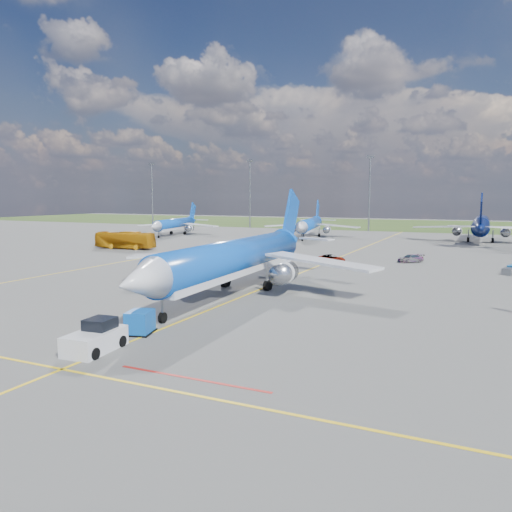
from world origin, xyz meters
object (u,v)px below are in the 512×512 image
at_px(bg_jet_n, 480,241).
at_px(baggage_tug_c, 252,244).
at_px(bg_jet_nw, 175,235).
at_px(pushback_tug, 96,338).
at_px(main_airliner, 236,293).
at_px(service_car_b, 331,259).
at_px(service_car_c, 410,258).
at_px(apron_bus, 125,240).
at_px(bg_jet_nnw, 310,237).
at_px(uld_container, 140,322).
at_px(service_car_a, 223,252).

distance_m(bg_jet_n, baggage_tug_c, 54.47).
bearing_deg(bg_jet_nw, pushback_tug, -70.65).
xyz_separation_m(main_airliner, pushback_tug, (0.79, -22.14, 0.86)).
height_order(main_airliner, baggage_tug_c, main_airliner).
distance_m(service_car_b, service_car_c, 12.65).
bearing_deg(main_airliner, bg_jet_n, 71.93).
height_order(apron_bus, service_car_b, apron_bus).
bearing_deg(pushback_tug, bg_jet_nw, 115.73).
relative_size(bg_jet_nnw, pushback_tug, 5.54).
relative_size(bg_jet_nw, pushback_tug, 5.11).
relative_size(uld_container, service_car_a, 0.63).
height_order(bg_jet_nnw, pushback_tug, bg_jet_nnw).
relative_size(service_car_a, baggage_tug_c, 0.77).
distance_m(bg_jet_nnw, main_airliner, 76.21).
xyz_separation_m(bg_jet_n, service_car_c, (-9.45, -45.85, 0.63)).
height_order(bg_jet_nw, uld_container, bg_jet_nw).
xyz_separation_m(bg_jet_nnw, service_car_b, (19.23, -45.64, 0.63)).
bearing_deg(bg_jet_n, service_car_a, 49.90).
bearing_deg(main_airliner, service_car_a, 118.86).
xyz_separation_m(bg_jet_n, apron_bus, (-64.18, -48.56, 1.74)).
relative_size(bg_jet_nw, apron_bus, 2.59).
height_order(apron_bus, baggage_tug_c, apron_bus).
distance_m(bg_jet_nnw, service_car_b, 49.53).
bearing_deg(uld_container, bg_jet_nw, 106.69).
bearing_deg(apron_bus, uld_container, -145.26).
distance_m(apron_bus, service_car_c, 54.82).
bearing_deg(service_car_c, bg_jet_nw, -161.12).
bearing_deg(bg_jet_nw, bg_jet_nnw, 0.49).
relative_size(bg_jet_n, main_airliner, 0.97).
xyz_separation_m(main_airliner, service_car_a, (-18.33, 30.60, 0.59)).
distance_m(bg_jet_n, service_car_b, 55.51).
bearing_deg(baggage_tug_c, service_car_b, -29.81).
xyz_separation_m(bg_jet_n, baggage_tug_c, (-43.56, -32.71, 0.46)).
bearing_deg(baggage_tug_c, main_airliner, -56.87).
xyz_separation_m(bg_jet_n, uld_container, (-22.22, -97.50, 0.87)).
height_order(main_airliner, uld_container, main_airliner).
bearing_deg(service_car_b, bg_jet_nw, 60.49).
relative_size(apron_bus, service_car_a, 3.62).
distance_m(bg_jet_nnw, bg_jet_n, 40.43).
xyz_separation_m(bg_jet_nw, service_car_c, (66.49, -32.10, 0.63)).
xyz_separation_m(bg_jet_nw, service_car_b, (55.16, -37.73, 0.63)).
height_order(pushback_tug, apron_bus, apron_bus).
bearing_deg(uld_container, bg_jet_nnw, 85.00).
bearing_deg(service_car_a, service_car_c, -10.46).
height_order(bg_jet_nnw, uld_container, bg_jet_nnw).
bearing_deg(uld_container, apron_bus, 114.63).
bearing_deg(baggage_tug_c, uld_container, -62.12).
xyz_separation_m(bg_jet_nw, main_airliner, (52.96, -66.38, 0.00)).
relative_size(pushback_tug, service_car_b, 1.40).
xyz_separation_m(bg_jet_n, service_car_b, (-20.77, -51.47, 0.63)).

